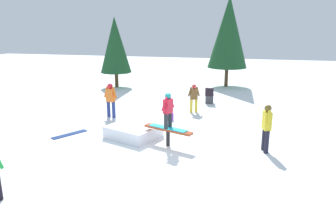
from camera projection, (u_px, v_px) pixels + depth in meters
ground_plane at (168, 146)px, 11.74m from camera, size 60.00×60.00×0.00m
rail_feature at (168, 131)px, 11.60m from camera, size 1.88×0.97×0.66m
snow_kicker_ramp at (133, 131)px, 12.56m from camera, size 2.23×2.06×0.46m
main_rider_on_rail at (168, 111)px, 11.41m from camera, size 1.49×0.80×1.28m
bystander_brown at (194, 97)px, 15.89m from camera, size 0.59×0.34×1.39m
bystander_yellow at (267, 126)px, 10.99m from camera, size 0.31×0.69×1.65m
bystander_orange at (111, 99)px, 15.04m from camera, size 0.73×0.32×1.60m
loose_snowboard_navy at (70, 134)px, 12.90m from camera, size 1.01×1.39×0.02m
folding_chair at (209, 96)px, 17.76m from camera, size 0.44×0.44×0.88m
backpack_on_snow at (170, 116)px, 14.79m from camera, size 0.37×0.37×0.34m
pine_tree_near at (115, 45)px, 21.58m from camera, size 2.05×2.05×4.65m
pine_tree_far at (228, 32)px, 21.66m from camera, size 2.63×2.63×5.99m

